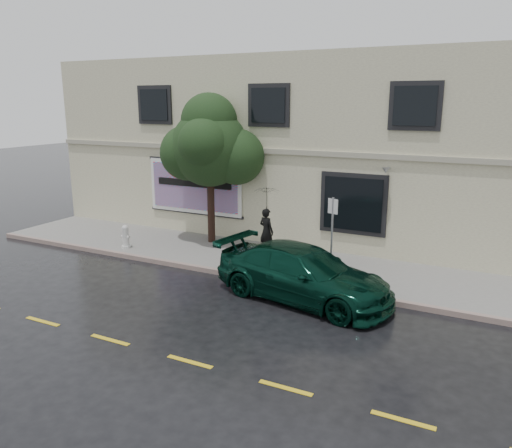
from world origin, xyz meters
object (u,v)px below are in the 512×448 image
at_px(fire_hydrant, 126,237).
at_px(street_tree, 210,148).
at_px(car, 303,274).
at_px(pedestrian, 266,231).

bearing_deg(fire_hydrant, street_tree, 47.49).
bearing_deg(fire_hydrant, car, -4.47).
xyz_separation_m(pedestrian, fire_hydrant, (-4.88, -1.64, -0.40)).
relative_size(car, fire_hydrant, 6.00).
bearing_deg(street_tree, pedestrian, -10.58).
distance_m(pedestrian, fire_hydrant, 5.16).
xyz_separation_m(car, pedestrian, (-2.53, 2.94, 0.22)).
distance_m(street_tree, fire_hydrant, 4.44).
height_order(car, street_tree, street_tree).
relative_size(street_tree, fire_hydrant, 5.85).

